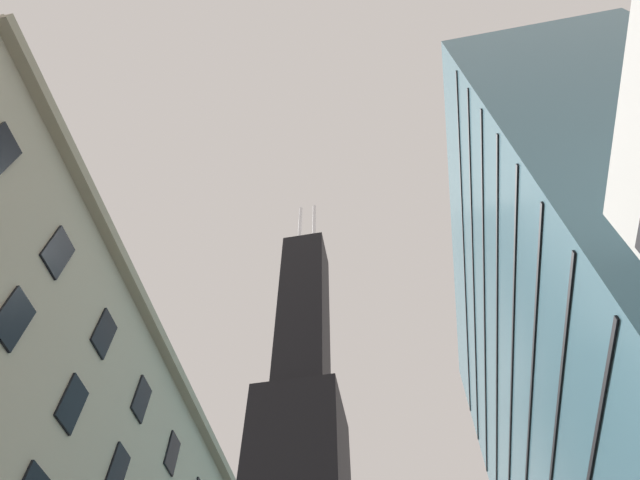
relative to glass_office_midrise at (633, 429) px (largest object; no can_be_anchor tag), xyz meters
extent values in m
cube|color=black|center=(-29.56, -24.43, -8.73)|extent=(0.14, 1.40, 2.20)
cube|color=black|center=(-29.56, -19.43, -8.73)|extent=(0.14, 1.40, 2.20)
cube|color=black|center=(-29.56, -14.43, -8.73)|extent=(0.14, 1.40, 2.20)
cube|color=black|center=(-29.56, -24.43, -4.53)|extent=(0.14, 1.40, 2.20)
cube|color=black|center=(-29.56, -19.43, -4.53)|extent=(0.14, 1.40, 2.20)
cube|color=black|center=(-29.56, -14.43, -4.53)|extent=(0.14, 1.40, 2.20)
cube|color=black|center=(-29.56, -9.43, -4.53)|extent=(0.14, 1.40, 2.20)
cube|color=black|center=(-39.99, 69.89, 93.72)|extent=(13.11, 13.11, 64.35)
cylinder|color=silver|center=(-42.61, 69.89, 140.01)|extent=(1.20, 1.20, 28.24)
cylinder|color=silver|center=(-37.37, 69.89, 140.01)|extent=(1.20, 1.20, 28.24)
cube|color=teal|center=(0.00, 0.00, 0.00)|extent=(15.22, 43.05, 50.66)
cube|color=black|center=(-7.65, 0.00, -1.33)|extent=(0.12, 42.05, 0.24)
cube|color=black|center=(-7.65, 0.00, 2.67)|extent=(0.12, 42.05, 0.24)
cube|color=black|center=(-7.65, 0.00, 6.67)|extent=(0.12, 42.05, 0.24)
cube|color=black|center=(-7.65, 0.00, 10.67)|extent=(0.12, 42.05, 0.24)
cube|color=black|center=(-7.65, 0.00, 14.67)|extent=(0.12, 42.05, 0.24)
cube|color=black|center=(-7.65, 0.00, 18.67)|extent=(0.12, 42.05, 0.24)
camera|label=1|loc=(-15.72, -36.18, -23.76)|focal=30.58mm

